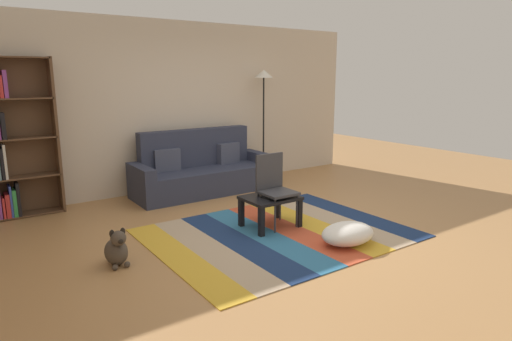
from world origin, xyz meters
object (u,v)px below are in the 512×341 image
Objects in this scene: tv_remote at (266,198)px; folding_chair at (274,184)px; coffee_table at (270,202)px; standing_lamp at (264,88)px; bookshelf at (10,140)px; couch at (202,172)px; dog at (117,250)px; pouf at (348,234)px.

folding_chair is at bearing 11.61° from tv_remote.
coffee_table is 0.33× the size of standing_lamp.
couch is at bearing -6.18° from bookshelf.
tv_remote is (-0.10, -0.05, 0.08)m from coffee_table.
coffee_table is 1.64× the size of dog.
standing_lamp is (3.98, -0.08, 0.60)m from bookshelf.
pouf is 4.36× the size of tv_remote.
couch is 2.85m from dog.
bookshelf is at bearing 120.81° from tv_remote.
dog is (-2.02, -2.01, -0.18)m from couch.
bookshelf reaches higher than standing_lamp.
standing_lamp reaches higher than dog.
tv_remote is at bearing -95.79° from couch.
coffee_table is at bearing -123.87° from standing_lamp.
tv_remote reaches higher than dog.
tv_remote is at bearing -115.15° from folding_chair.
pouf is 2.46m from dog.
coffee_table is at bearing -93.15° from couch.
couch reaches higher than pouf.
dog is (-1.91, -0.03, -0.16)m from coffee_table.
dog is at bearing -140.27° from folding_chair.
dog reaches higher than coffee_table.
bookshelf reaches higher than pouf.
standing_lamp is at bearing -1.22° from bookshelf.
pouf is at bearing -48.17° from bookshelf.
bookshelf is 2.32× the size of folding_chair.
pouf is 3.64m from standing_lamp.
coffee_table is at bearing 110.72° from pouf.
coffee_table is (-0.11, -1.98, -0.02)m from couch.
couch is 2.51× the size of folding_chair.
folding_chair is (-1.38, -2.14, -1.09)m from standing_lamp.
dog is at bearing -146.82° from standing_lamp.
pouf is at bearing -69.28° from coffee_table.
bookshelf is at bearing 138.08° from coffee_table.
standing_lamp reaches higher than folding_chair.
couch is 1.88m from standing_lamp.
bookshelf reaches higher than couch.
coffee_table is at bearing 0.89° from dog.
standing_lamp is at bearing 8.39° from couch.
pouf is 0.34× the size of standing_lamp.
folding_chair is at bearing -90.79° from couch.
couch is 1.08× the size of bookshelf.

